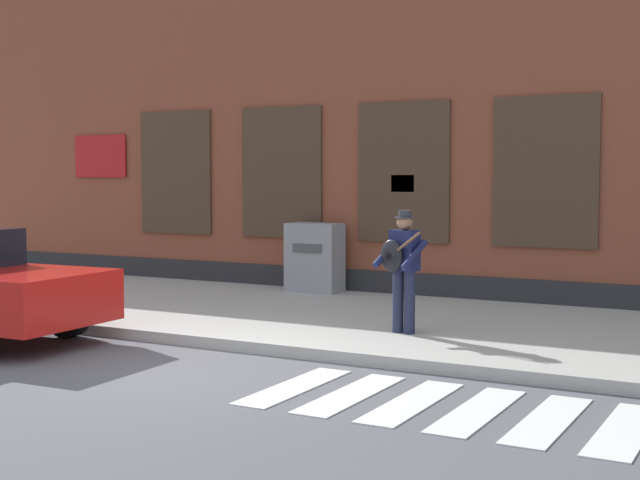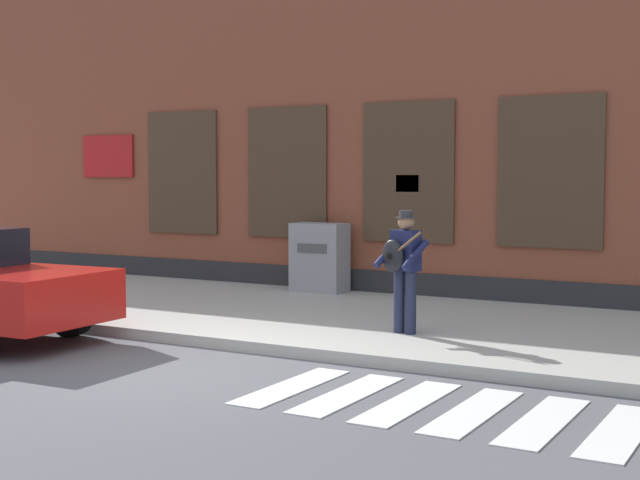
% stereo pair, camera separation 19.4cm
% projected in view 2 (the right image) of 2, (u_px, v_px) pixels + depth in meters
% --- Properties ---
extents(ground_plane, '(160.00, 160.00, 0.00)m').
position_uv_depth(ground_plane, '(184.00, 370.00, 10.40)').
color(ground_plane, '#56565B').
extents(sidewalk, '(28.00, 5.19, 0.15)m').
position_uv_depth(sidewalk, '(339.00, 319.00, 13.70)').
color(sidewalk, '#ADAAA3').
rests_on(sidewalk, ground).
extents(building_backdrop, '(28.00, 4.06, 6.90)m').
position_uv_depth(building_backdrop, '(450.00, 116.00, 17.44)').
color(building_backdrop, brown).
rests_on(building_backdrop, ground).
extents(crosswalk, '(5.20, 1.90, 0.01)m').
position_uv_depth(crosswalk, '(508.00, 416.00, 8.40)').
color(crosswalk, silver).
rests_on(crosswalk, ground).
extents(busker, '(0.72, 0.64, 1.66)m').
position_uv_depth(busker, '(403.00, 264.00, 11.92)').
color(busker, '#1E233D').
rests_on(busker, sidewalk).
extents(utility_box, '(1.00, 0.57, 1.26)m').
position_uv_depth(utility_box, '(320.00, 257.00, 16.28)').
color(utility_box, gray).
rests_on(utility_box, sidewalk).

